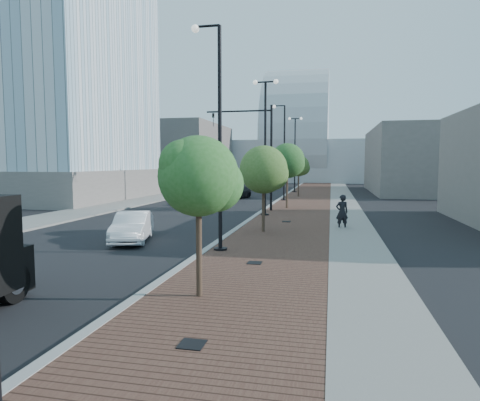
# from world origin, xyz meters

# --- Properties ---
(ground) EXTENTS (220.00, 220.00, 0.00)m
(ground) POSITION_xyz_m (0.00, 0.00, 0.00)
(ground) COLOR black
(sidewalk) EXTENTS (7.00, 140.00, 0.12)m
(sidewalk) POSITION_xyz_m (3.50, 40.00, 0.06)
(sidewalk) COLOR #4C2D23
(sidewalk) RESTS_ON ground
(concrete_strip) EXTENTS (2.40, 140.00, 0.13)m
(concrete_strip) POSITION_xyz_m (6.20, 40.00, 0.07)
(concrete_strip) COLOR slate
(concrete_strip) RESTS_ON ground
(curb) EXTENTS (0.30, 140.00, 0.14)m
(curb) POSITION_xyz_m (0.00, 40.00, 0.07)
(curb) COLOR gray
(curb) RESTS_ON ground
(west_sidewalk) EXTENTS (4.00, 140.00, 0.12)m
(west_sidewalk) POSITION_xyz_m (-13.00, 40.00, 0.06)
(west_sidewalk) COLOR slate
(west_sidewalk) RESTS_ON ground
(white_sedan) EXTENTS (2.60, 4.44, 1.38)m
(white_sedan) POSITION_xyz_m (-4.12, 11.59, 0.69)
(white_sedan) COLOR white
(white_sedan) RESTS_ON ground
(dark_car_mid) EXTENTS (3.75, 5.88, 1.51)m
(dark_car_mid) POSITION_xyz_m (-5.60, 29.84, 0.76)
(dark_car_mid) COLOR black
(dark_car_mid) RESTS_ON ground
(dark_car_far) EXTENTS (3.01, 4.81, 1.30)m
(dark_car_far) POSITION_xyz_m (-4.65, 36.26, 0.65)
(dark_car_far) COLOR black
(dark_car_far) RESTS_ON ground
(pedestrian) EXTENTS (0.83, 0.68, 1.95)m
(pedestrian) POSITION_xyz_m (5.65, 17.31, 0.98)
(pedestrian) COLOR black
(pedestrian) RESTS_ON ground
(streetlight_1) EXTENTS (1.44, 0.56, 9.21)m
(streetlight_1) POSITION_xyz_m (0.49, 10.00, 4.34)
(streetlight_1) COLOR black
(streetlight_1) RESTS_ON ground
(streetlight_2) EXTENTS (1.72, 0.56, 9.28)m
(streetlight_2) POSITION_xyz_m (0.60, 22.00, 4.82)
(streetlight_2) COLOR black
(streetlight_2) RESTS_ON ground
(streetlight_3) EXTENTS (1.44, 0.56, 9.21)m
(streetlight_3) POSITION_xyz_m (0.49, 34.00, 4.34)
(streetlight_3) COLOR black
(streetlight_3) RESTS_ON ground
(streetlight_4) EXTENTS (1.72, 0.56, 9.28)m
(streetlight_4) POSITION_xyz_m (0.60, 46.00, 4.82)
(streetlight_4) COLOR black
(streetlight_4) RESTS_ON ground
(traffic_mast) EXTENTS (5.09, 0.20, 8.00)m
(traffic_mast) POSITION_xyz_m (-0.30, 25.00, 4.98)
(traffic_mast) COLOR black
(traffic_mast) RESTS_ON ground
(tree_0) EXTENTS (2.22, 2.14, 4.42)m
(tree_0) POSITION_xyz_m (1.65, 4.02, 3.34)
(tree_0) COLOR #382619
(tree_0) RESTS_ON ground
(tree_1) EXTENTS (2.52, 2.50, 4.60)m
(tree_1) POSITION_xyz_m (1.65, 15.02, 3.35)
(tree_1) COLOR #382619
(tree_1) RESTS_ON ground
(tree_2) EXTENTS (2.78, 2.78, 5.26)m
(tree_2) POSITION_xyz_m (1.65, 27.02, 3.86)
(tree_2) COLOR #382619
(tree_2) RESTS_ON ground
(tree_3) EXTENTS (2.33, 2.28, 4.54)m
(tree_3) POSITION_xyz_m (1.65, 39.02, 3.39)
(tree_3) COLOR #382619
(tree_3) RESTS_ON ground
(tower_podium) EXTENTS (19.00, 19.00, 3.00)m
(tower_podium) POSITION_xyz_m (-24.00, 32.00, 1.50)
(tower_podium) COLOR #69635E
(tower_podium) RESTS_ON ground
(convention_center) EXTENTS (50.00, 30.00, 50.00)m
(convention_center) POSITION_xyz_m (-2.00, 85.00, 6.00)
(convention_center) COLOR #B2B8BC
(convention_center) RESTS_ON ground
(commercial_block_nw) EXTENTS (14.00, 20.00, 10.00)m
(commercial_block_nw) POSITION_xyz_m (-20.00, 60.00, 5.00)
(commercial_block_nw) COLOR #625C58
(commercial_block_nw) RESTS_ON ground
(commercial_block_ne) EXTENTS (12.00, 22.00, 8.00)m
(commercial_block_ne) POSITION_xyz_m (16.00, 50.00, 4.00)
(commercial_block_ne) COLOR #635D59
(commercial_block_ne) RESTS_ON ground
(utility_cover_0) EXTENTS (0.50, 0.50, 0.02)m
(utility_cover_0) POSITION_xyz_m (2.40, 1.00, 0.13)
(utility_cover_0) COLOR black
(utility_cover_0) RESTS_ON sidewalk
(utility_cover_1) EXTENTS (0.50, 0.50, 0.02)m
(utility_cover_1) POSITION_xyz_m (2.40, 8.00, 0.13)
(utility_cover_1) COLOR black
(utility_cover_1) RESTS_ON sidewalk
(utility_cover_2) EXTENTS (0.50, 0.50, 0.02)m
(utility_cover_2) POSITION_xyz_m (2.40, 19.00, 0.13)
(utility_cover_2) COLOR black
(utility_cover_2) RESTS_ON sidewalk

